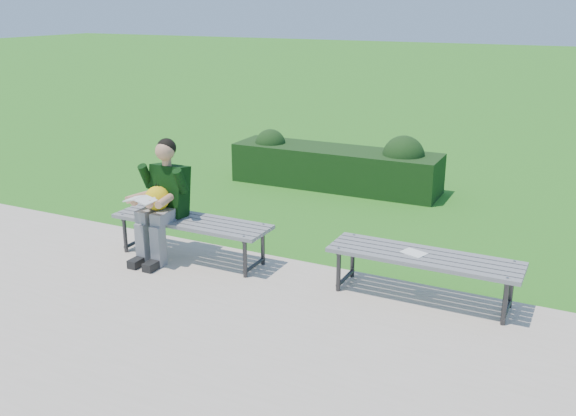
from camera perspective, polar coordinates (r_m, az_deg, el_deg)
ground at (r=7.30m, az=-2.89°, el=-4.09°), size 80.00×80.00×0.00m
walkway at (r=5.97m, az=-11.24°, el=-9.56°), size 30.00×3.50×0.02m
hedge at (r=9.84m, az=4.58°, el=3.83°), size 3.21×0.84×0.88m
bench_left at (r=7.06m, az=-8.57°, el=-1.43°), size 1.80×0.50×0.46m
bench_right at (r=6.16m, az=11.98°, el=-4.57°), size 1.80×0.50×0.46m
seated_boy at (r=7.07m, az=-11.14°, el=0.99°), size 0.56×0.76×1.31m
paper_sheet at (r=6.16m, az=11.12°, el=-3.93°), size 0.26×0.22×0.01m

